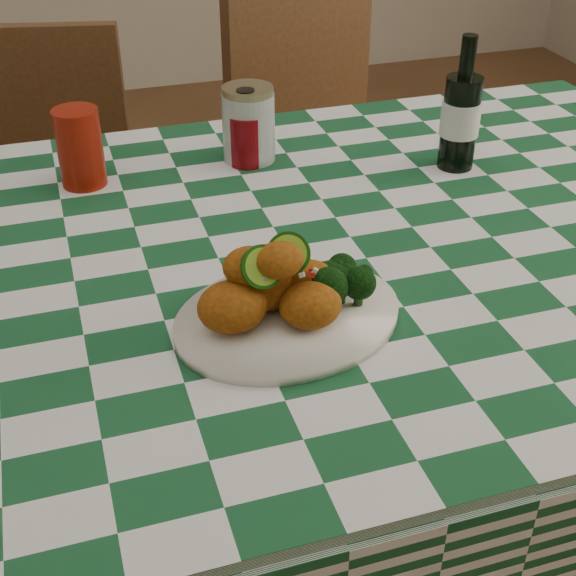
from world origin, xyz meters
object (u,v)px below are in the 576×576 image
object	(u,v)px
plate	(288,318)
wooden_chair_right	(343,187)
fried_chicken_pile	(277,279)
mason_jar	(249,124)
beer_bottle	(462,104)
red_tumbler	(80,148)
wooden_chair_left	(44,237)
dining_table	(286,440)
ketchup_bottle	(246,127)

from	to	relation	value
plate	wooden_chair_right	world-z (taller)	wooden_chair_right
fried_chicken_pile	mason_jar	size ratio (longest dim) A/B	1.22
beer_bottle	wooden_chair_right	bearing A→B (deg)	88.11
red_tumbler	wooden_chair_left	xyz separation A→B (m)	(-0.10, 0.46, -0.41)
red_tumbler	dining_table	bearing A→B (deg)	-49.42
wooden_chair_left	plate	bearing A→B (deg)	-59.57
fried_chicken_pile	dining_table	bearing A→B (deg)	69.52
dining_table	plate	world-z (taller)	plate
red_tumbler	wooden_chair_right	xyz separation A→B (m)	(0.65, 0.45, -0.38)
ketchup_bottle	beer_bottle	xyz separation A→B (m)	(0.35, -0.12, 0.05)
fried_chicken_pile	ketchup_bottle	xyz separation A→B (m)	(0.09, 0.49, -0.00)
mason_jar	wooden_chair_right	bearing A→B (deg)	50.39
mason_jar	beer_bottle	bearing A→B (deg)	-22.43
ketchup_bottle	dining_table	bearing A→B (deg)	-94.37
beer_bottle	dining_table	bearing A→B (deg)	-154.10
plate	red_tumbler	bearing A→B (deg)	112.89
ketchup_bottle	mason_jar	distance (m)	0.02
red_tumbler	wooden_chair_left	size ratio (longest dim) A/B	0.15
mason_jar	wooden_chair_left	size ratio (longest dim) A/B	0.15
wooden_chair_left	wooden_chair_right	distance (m)	0.75
wooden_chair_left	wooden_chair_right	bearing A→B (deg)	11.56
beer_bottle	plate	bearing A→B (deg)	-139.39
dining_table	mason_jar	bearing A→B (deg)	84.37
plate	ketchup_bottle	size ratio (longest dim) A/B	2.21
fried_chicken_pile	beer_bottle	xyz separation A→B (m)	(0.44, 0.37, 0.05)
beer_bottle	wooden_chair_right	world-z (taller)	beer_bottle
red_tumbler	mason_jar	xyz separation A→B (m)	(0.29, 0.01, 0.00)
red_tumbler	ketchup_bottle	distance (m)	0.29
dining_table	fried_chicken_pile	xyz separation A→B (m)	(-0.07, -0.19, 0.46)
plate	mason_jar	bearing A→B (deg)	80.29
plate	dining_table	bearing A→B (deg)	73.48
beer_bottle	ketchup_bottle	bearing A→B (deg)	160.50
mason_jar	wooden_chair_left	distance (m)	0.72
red_tumbler	fried_chicken_pile	bearing A→B (deg)	-68.53
plate	ketchup_bottle	xyz separation A→B (m)	(0.08, 0.49, 0.06)
mason_jar	plate	bearing A→B (deg)	-99.71
fried_chicken_pile	plate	bearing A→B (deg)	0.00
wooden_chair_right	mason_jar	bearing A→B (deg)	-147.40
wooden_chair_right	plate	bearing A→B (deg)	-133.15
plate	ketchup_bottle	world-z (taller)	ketchup_bottle
mason_jar	wooden_chair_right	xyz separation A→B (m)	(0.36, 0.43, -0.38)
mason_jar	wooden_chair_left	xyz separation A→B (m)	(-0.39, 0.45, -0.41)
plate	ketchup_bottle	bearing A→B (deg)	80.91
plate	mason_jar	size ratio (longest dim) A/B	2.24
red_tumbler	wooden_chair_left	bearing A→B (deg)	101.98
ketchup_bottle	wooden_chair_left	world-z (taller)	ketchup_bottle
dining_table	wooden_chair_left	distance (m)	0.85
plate	beer_bottle	bearing A→B (deg)	40.61
dining_table	fried_chicken_pile	world-z (taller)	fried_chicken_pile
dining_table	wooden_chair_left	bearing A→B (deg)	115.14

